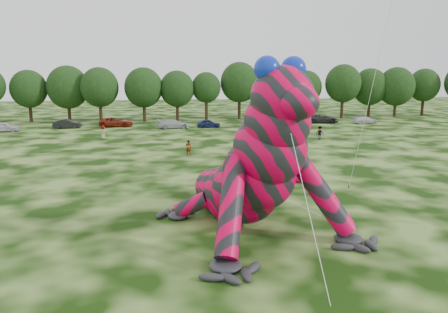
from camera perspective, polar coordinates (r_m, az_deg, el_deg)
name	(u,v)px	position (r m, az deg, el deg)	size (l,w,h in m)	color
ground	(314,230)	(24.93, 11.69, -9.44)	(240.00, 240.00, 0.00)	#16330A
inflatable_gecko	(234,141)	(25.14, 1.38, 2.03)	(15.80, 18.76, 9.38)	#D5003D
tree_4	(29,96)	(83.28, -24.09, 7.20)	(6.22, 5.60, 9.06)	black
tree_5	(68,94)	(81.59, -19.69, 7.71)	(7.16, 6.44, 9.80)	black
tree_6	(100,95)	(79.06, -15.91, 7.74)	(6.52, 5.86, 9.49)	black
tree_7	(144,95)	(78.68, -10.43, 7.95)	(6.68, 6.01, 9.48)	black
tree_8	(177,96)	(78.98, -6.13, 7.89)	(6.14, 5.53, 8.94)	black
tree_9	(206,96)	(79.81, -2.32, 7.88)	(5.27, 4.74, 8.68)	black
tree_10	(239,91)	(81.99, 2.02, 8.60)	(7.09, 6.38, 10.50)	black
tree_11	(273,92)	(83.11, 6.44, 8.42)	(7.01, 6.31, 10.07)	black
tree_12	(306,94)	(84.60, 10.62, 7.97)	(5.99, 5.39, 8.97)	black
tree_13	(343,91)	(86.68, 15.25, 8.23)	(6.83, 6.15, 10.13)	black
tree_14	(370,93)	(90.90, 18.49, 7.93)	(6.82, 6.14, 9.40)	black
tree_15	(396,92)	(92.50, 21.55, 7.85)	(7.17, 6.45, 9.63)	black
tree_16	(424,92)	(97.57, 24.62, 7.66)	(6.26, 5.63, 9.37)	black
car_0	(5,127)	(71.75, -26.75, 3.46)	(1.67, 4.16, 1.42)	silver
car_1	(67,124)	(72.45, -19.80, 4.04)	(1.48, 4.25, 1.40)	black
car_2	(116,122)	(72.25, -13.87, 4.38)	(2.46, 5.34, 1.48)	maroon
car_3	(173,124)	(68.43, -6.62, 4.26)	(2.00, 4.92, 1.43)	#B0B7BB
car_4	(209,124)	(69.20, -2.02, 4.32)	(1.48, 3.68, 1.25)	#161F4C
car_5	(268,120)	(73.39, 5.76, 4.72)	(1.52, 4.35, 1.43)	silver
car_6	(323,119)	(77.38, 12.75, 4.85)	(2.47, 5.36, 1.49)	#252527
car_7	(365,120)	(78.11, 17.94, 4.55)	(1.74, 4.29, 1.24)	silver
spectator_2	(320,133)	(57.95, 12.40, 3.02)	(1.12, 0.64, 1.73)	gray
spectator_4	(103,132)	(58.92, -15.54, 3.07)	(0.91, 0.59, 1.85)	gray
spectator_0	(188,148)	(45.75, -4.67, 1.14)	(0.61, 0.40, 1.66)	gray
spectator_5	(256,150)	(43.92, 4.20, 0.81)	(1.64, 0.52, 1.76)	gray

